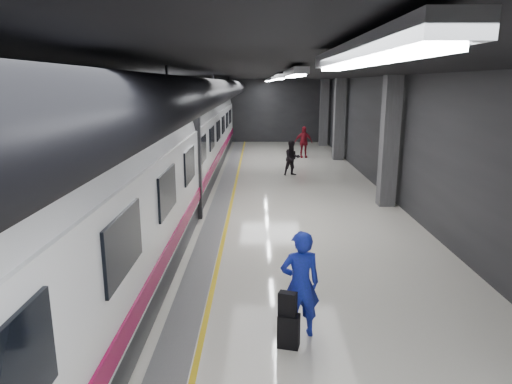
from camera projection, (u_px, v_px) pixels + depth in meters
ground at (258, 221)px, 14.33m from camera, size 40.00×40.00×0.00m
platform_hall at (249, 106)px, 14.44m from camera, size 10.02×40.02×4.51m
train at (151, 156)px, 13.86m from camera, size 3.05×38.00×4.05m
traveler_main at (300, 284)px, 7.66m from camera, size 0.74×0.54×1.88m
suitcase_main at (289, 331)px, 7.45m from camera, size 0.39×0.30×0.57m
shoulder_bag at (288, 304)px, 7.35m from camera, size 0.32×0.24×0.39m
traveler_far_a at (292, 158)px, 21.28m from camera, size 0.95×0.84×1.63m
traveler_far_b at (303, 142)px, 26.43m from camera, size 1.10×0.57×1.80m
suitcase_far at (292, 155)px, 25.97m from camera, size 0.34×0.25×0.46m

